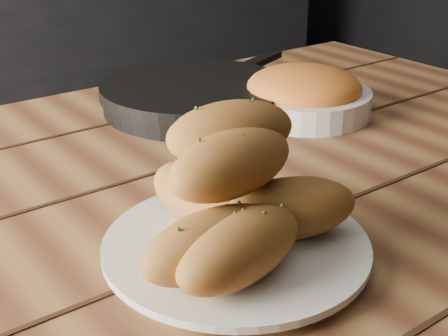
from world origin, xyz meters
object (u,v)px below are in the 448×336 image
Objects in this scene: bread_rolls at (235,199)px; plate at (236,248)px; skillet at (196,95)px; bowl at (304,94)px; table at (235,258)px.

plate is at bearing 41.85° from bread_rolls.
skillet is 0.18m from bowl.
bread_rolls is at bearing -138.15° from plate.
plate is 1.22× the size of bowl.
bowl is at bearing 38.14° from plate.
plate reaches higher than table.
bread_rolls is at bearing -119.74° from skillet.
bowl reaches higher than skillet.
plate is (-0.09, -0.12, 0.11)m from table.
bread_rolls reaches higher than table.
skillet reaches higher than plate.
bowl is at bearing 31.11° from table.
bowl is (0.35, 0.27, 0.02)m from plate.
bread_rolls reaches higher than skillet.
bread_rolls reaches higher than bowl.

